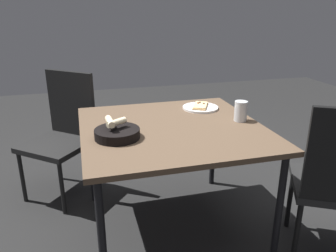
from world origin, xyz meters
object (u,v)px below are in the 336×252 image
at_px(beer_glass, 241,112).
at_px(chair_near, 64,128).
at_px(pizza_plate, 200,107).
at_px(dining_table, 172,135).
at_px(bread_basket, 117,133).

distance_m(beer_glass, chair_near, 1.32).
height_order(pizza_plate, chair_near, chair_near).
relative_size(pizza_plate, beer_glass, 1.96).
relative_size(dining_table, chair_near, 1.15).
xyz_separation_m(dining_table, bread_basket, (-0.10, 0.34, 0.09)).
distance_m(pizza_plate, chair_near, 1.04).
relative_size(dining_table, beer_glass, 8.51).
bearing_deg(pizza_plate, bread_basket, 122.09).
xyz_separation_m(pizza_plate, bread_basket, (-0.40, 0.63, 0.02)).
relative_size(pizza_plate, bread_basket, 1.00).
bearing_deg(pizza_plate, dining_table, 135.44).
xyz_separation_m(pizza_plate, chair_near, (0.38, 0.95, -0.20)).
relative_size(beer_glass, chair_near, 0.13).
xyz_separation_m(beer_glass, chair_near, (0.69, 1.10, -0.25)).
distance_m(dining_table, chair_near, 0.96).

